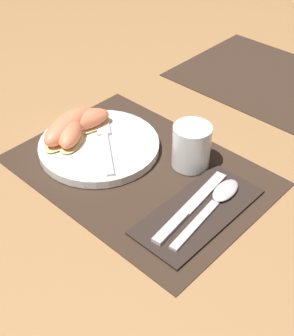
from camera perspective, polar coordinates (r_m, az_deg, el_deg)
The scene contains 13 objects.
ground_plane at distance 0.85m, azimuth -0.92°, elevation -0.38°, with size 3.00×3.00×0.00m, color #A37547.
placemat at distance 0.85m, azimuth -0.92°, elevation -0.28°, with size 0.45×0.32×0.00m.
placemat_far at distance 1.16m, azimuth 15.48°, elevation 10.05°, with size 0.45×0.32×0.00m.
plate at distance 0.90m, azimuth -5.86°, elevation 2.71°, with size 0.23×0.23×0.02m.
juice_glass at distance 0.85m, azimuth 5.41°, elevation 2.41°, with size 0.07×0.07×0.08m.
napkin at distance 0.77m, azimuth 6.29°, elevation -5.24°, with size 0.11×0.23×0.00m.
knife at distance 0.77m, azimuth 5.22°, elevation -4.82°, with size 0.04×0.20×0.01m.
spoon at distance 0.79m, azimuth 8.61°, elevation -3.77°, with size 0.05×0.19×0.01m.
fork at distance 0.90m, azimuth -5.19°, elevation 3.74°, with size 0.17×0.14×0.00m.
citrus_wedge_0 at distance 0.93m, azimuth -7.87°, elevation 5.67°, with size 0.09×0.13×0.04m.
citrus_wedge_1 at distance 0.92m, azimuth -8.80°, elevation 5.48°, with size 0.05×0.10×0.04m.
citrus_wedge_2 at distance 0.91m, azimuth -9.79°, elevation 4.87°, with size 0.09×0.14×0.04m.
citrus_wedge_3 at distance 0.90m, azimuth -9.35°, elevation 4.21°, with size 0.10×0.11×0.04m.
Camera 1 is at (0.46, -0.47, 0.55)m, focal length 50.00 mm.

